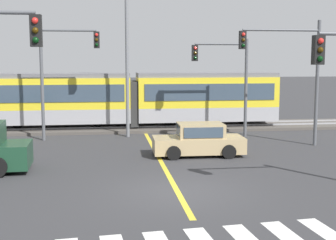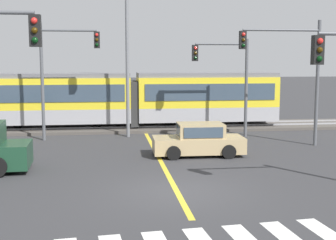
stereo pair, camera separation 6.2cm
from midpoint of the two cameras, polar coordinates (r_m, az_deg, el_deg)
The scene contains 12 objects.
ground_plane at distance 16.10m, azimuth 1.19°, elevation -8.70°, with size 200.00×200.00×0.00m, color #333335.
track_bed at distance 30.25m, azimuth -2.96°, elevation -0.91°, with size 120.00×4.00×0.18m, color #4C4742.
rail_near at distance 29.52m, azimuth -2.85°, elevation -0.84°, with size 120.00×0.08×0.10m, color #939399.
rail_far at distance 30.94m, azimuth -3.06°, elevation -0.46°, with size 120.00×0.08×0.10m, color #939399.
light_rail_tram at distance 29.98m, azimuth -4.15°, elevation 2.77°, with size 18.50×2.64×3.43m.
crosswalk_stripe_6 at distance 12.86m, azimuth 19.57°, elevation -13.35°, with size 0.56×2.80×0.01m, color silver.
lane_centre_line at distance 20.73m, azimuth -0.82°, elevation -5.02°, with size 0.20×15.47×0.01m, color gold.
sedan_crossing at distance 21.83m, azimuth 3.84°, elevation -2.54°, with size 4.24×2.00×1.52m.
traffic_light_far_left at distance 26.38m, azimuth -12.86°, elevation 6.66°, with size 3.25×0.38×6.41m.
traffic_light_far_right at distance 26.90m, azimuth 7.34°, elevation 5.83°, with size 3.25×0.38×5.62m.
traffic_light_mid_right at distance 24.70m, azimuth 14.95°, elevation 6.64°, with size 4.25×0.38×6.44m.
street_lamp_centre at distance 26.92m, azimuth -4.46°, elevation 9.03°, with size 2.41×0.28×9.24m.
Camera 2 is at (-2.31, -15.29, 4.47)m, focal length 50.00 mm.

